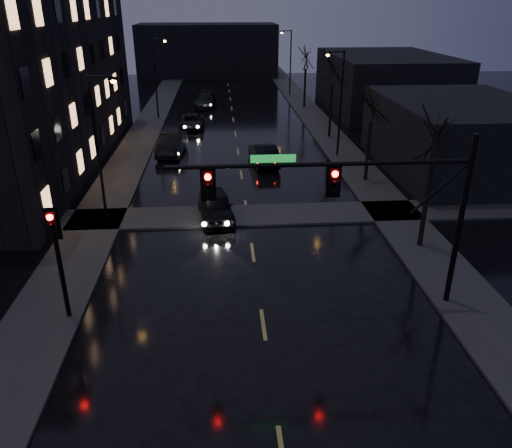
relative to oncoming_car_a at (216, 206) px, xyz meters
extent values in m
cube|color=#2D2D2B|center=(-6.70, 16.70, -0.71)|extent=(3.00, 140.00, 0.12)
cube|color=#2D2D2B|center=(10.30, 16.70, -0.71)|extent=(3.00, 140.00, 0.12)
cube|color=#2D2D2B|center=(1.80, 0.20, -0.71)|extent=(40.00, 3.00, 0.12)
cube|color=black|center=(-14.70, 11.70, 5.23)|extent=(12.00, 30.00, 12.00)
cube|color=black|center=(17.30, 7.70, 1.73)|extent=(10.00, 14.00, 5.00)
cube|color=black|center=(18.80, 29.70, 2.23)|extent=(12.00, 18.00, 6.00)
cube|color=black|center=(-1.20, 59.70, 3.23)|extent=(22.00, 10.00, 8.00)
cylinder|color=black|center=(9.40, -9.30, 2.73)|extent=(0.22, 0.22, 7.00)
cylinder|color=black|center=(3.90, -9.30, 5.23)|extent=(11.00, 0.16, 0.16)
cylinder|color=black|center=(8.40, -9.30, 4.23)|extent=(2.05, 0.10, 2.05)
cube|color=#0C591E|center=(2.20, -9.30, 5.48)|extent=(1.60, 0.04, 0.28)
cube|color=black|center=(-0.10, -9.30, 4.58)|extent=(0.35, 0.28, 1.05)
sphere|color=#FF0705|center=(-0.10, -9.46, 4.91)|extent=(0.22, 0.22, 0.22)
cube|color=black|center=(4.40, -9.30, 4.58)|extent=(0.35, 0.28, 1.05)
sphere|color=#FF0705|center=(4.40, -9.46, 4.91)|extent=(0.22, 0.22, 0.22)
cylinder|color=black|center=(-5.70, -9.30, 1.43)|extent=(0.18, 0.18, 4.40)
cube|color=black|center=(-5.70, -9.30, 3.23)|extent=(0.35, 0.28, 1.05)
sphere|color=#FF0705|center=(-5.70, -9.46, 3.56)|extent=(0.22, 0.22, 0.22)
cylinder|color=black|center=(10.20, -4.30, 1.43)|extent=(0.24, 0.24, 4.40)
cylinder|color=black|center=(10.20, 5.70, 1.29)|extent=(0.24, 0.24, 4.12)
cylinder|color=black|center=(10.20, 17.70, 1.57)|extent=(0.24, 0.24, 4.68)
cylinder|color=black|center=(10.20, 31.70, 1.38)|extent=(0.24, 0.24, 4.29)
cylinder|color=black|center=(-6.00, -0.30, 3.23)|extent=(0.16, 0.16, 8.00)
cylinder|color=black|center=(-5.40, -0.30, 7.13)|extent=(1.20, 0.10, 0.10)
cube|color=black|center=(-4.80, -0.30, 7.03)|extent=(0.50, 0.25, 0.15)
sphere|color=#FF9F32|center=(-4.80, -0.30, 6.93)|extent=(0.28, 0.28, 0.28)
cylinder|color=black|center=(-6.00, 26.70, 3.23)|extent=(0.16, 0.16, 8.00)
cylinder|color=black|center=(-5.40, 26.70, 7.13)|extent=(1.20, 0.10, 0.10)
cube|color=black|center=(-4.80, 26.70, 7.03)|extent=(0.50, 0.25, 0.15)
sphere|color=#FF9F32|center=(-4.80, 26.70, 6.93)|extent=(0.28, 0.28, 0.28)
cylinder|color=black|center=(9.60, 11.70, 3.23)|extent=(0.16, 0.16, 8.00)
cylinder|color=black|center=(9.00, 11.70, 7.13)|extent=(1.20, 0.10, 0.10)
cube|color=black|center=(8.40, 11.70, 7.03)|extent=(0.50, 0.25, 0.15)
sphere|color=#FF9F32|center=(8.40, 11.70, 6.93)|extent=(0.28, 0.28, 0.28)
cylinder|color=black|center=(9.60, 39.70, 3.23)|extent=(0.16, 0.16, 8.00)
cylinder|color=black|center=(9.00, 39.70, 7.13)|extent=(1.20, 0.10, 0.10)
cube|color=black|center=(8.40, 39.70, 7.03)|extent=(0.50, 0.25, 0.15)
sphere|color=#FF9F32|center=(8.40, 39.70, 6.93)|extent=(0.28, 0.28, 0.28)
imported|color=black|center=(0.00, 0.00, 0.00)|extent=(2.30, 4.68, 1.54)
imported|color=black|center=(-3.51, 13.35, 0.08)|extent=(2.26, 5.27, 1.69)
imported|color=black|center=(-2.27, 22.21, -0.10)|extent=(2.30, 4.84, 1.33)
imported|color=black|center=(-1.22, 32.67, 0.02)|extent=(2.82, 5.64, 1.57)
imported|color=black|center=(3.60, 10.07, 0.02)|extent=(2.11, 4.91, 1.57)
camera|label=1|loc=(0.37, -26.04, 10.51)|focal=35.00mm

